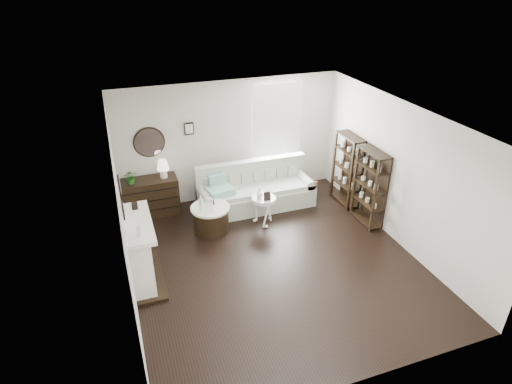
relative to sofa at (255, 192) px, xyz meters
name	(u,v)px	position (x,y,z in m)	size (l,w,h in m)	color
room	(262,127)	(0.38, 0.62, 1.27)	(5.50, 5.50, 5.50)	black
fireplace	(140,253)	(-2.67, -1.78, 0.21)	(0.50, 1.40, 1.84)	white
shelf_unit_far	(347,170)	(1.98, -0.53, 0.47)	(0.30, 0.80, 1.60)	black
shelf_unit_near	(370,187)	(1.98, -1.43, 0.47)	(0.30, 0.80, 1.60)	black
sofa	(255,192)	(0.00, 0.00, 0.00)	(2.55, 0.88, 0.99)	#A8B19E
quilt	(220,191)	(-0.83, -0.13, 0.25)	(0.55, 0.45, 0.14)	#258B6B
suitcase	(306,188)	(1.29, 0.08, -0.15)	(0.53, 0.18, 0.35)	brown
dresser	(149,197)	(-2.27, 0.39, 0.09)	(1.24, 0.53, 0.83)	black
table_lamp	(163,169)	(-1.91, 0.39, 0.70)	(0.25, 0.25, 0.40)	white
potted_plant	(131,177)	(-2.58, 0.34, 0.65)	(0.27, 0.23, 0.30)	#1D5A19
drum_table	(211,218)	(-1.18, -0.68, -0.05)	(0.78, 0.78, 0.55)	black
pedestal_table	(264,200)	(-0.08, -0.78, 0.23)	(0.51, 0.51, 0.61)	white
eiffel_drum	(214,201)	(-1.10, -0.62, 0.31)	(0.10, 0.10, 0.18)	black
bottle_drum	(201,204)	(-1.38, -0.77, 0.38)	(0.08, 0.08, 0.32)	silver
card_frame_drum	(210,208)	(-1.24, -0.87, 0.32)	(0.15, 0.01, 0.20)	white
eiffel_ped	(268,192)	(0.02, -0.75, 0.36)	(0.09, 0.09, 0.16)	black
flask_ped	(259,193)	(-0.17, -0.76, 0.40)	(0.13, 0.13, 0.24)	silver
card_frame_ped	(267,196)	(-0.06, -0.91, 0.38)	(0.14, 0.01, 0.19)	black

